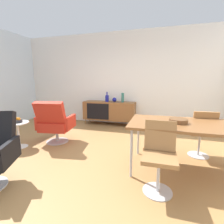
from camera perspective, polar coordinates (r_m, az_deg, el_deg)
ground_plane at (r=3.06m, az=-10.19°, el=-15.38°), size 8.32×8.32×0.00m
wall_back at (r=5.20m, az=2.30°, el=11.38°), size 6.80×0.12×2.80m
sideboard at (r=5.05m, az=-1.00°, el=0.46°), size 1.60×0.45×0.72m
vase_cobalt at (r=4.89m, az=3.76°, el=5.06°), size 0.08×0.08×0.28m
vase_sculptural_dark at (r=4.96m, az=0.86°, el=4.32°), size 0.13×0.13×0.13m
vase_ceramic_small at (r=5.02m, az=-1.77°, el=4.85°), size 0.11×0.11×0.30m
dining_table at (r=2.60m, az=24.31°, el=-4.50°), size 1.60×0.90×0.74m
wooden_bowl_on_table at (r=2.57m, az=22.22°, el=-2.88°), size 0.26×0.26×0.06m
dining_chair_front_left at (r=2.12m, az=16.23°, el=-13.91°), size 0.40×0.43×0.86m
dining_chair_back_right at (r=3.26m, az=28.86°, el=-6.12°), size 0.42×0.45×0.86m
lounge_chair_red at (r=3.74m, az=-19.39°, el=-3.38°), size 0.79×0.74×0.95m
side_table_round at (r=3.86m, az=-30.02°, el=-6.03°), size 0.44×0.44×0.52m
fruit_bowl at (r=3.81m, az=-30.32°, el=-2.62°), size 0.20×0.20×0.11m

